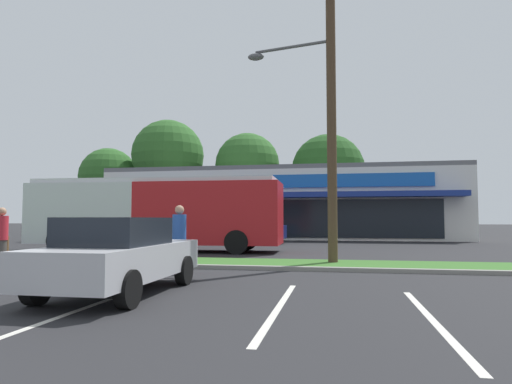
% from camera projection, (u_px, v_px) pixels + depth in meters
% --- Properties ---
extents(grass_median, '(56.00, 2.20, 0.12)m').
position_uv_depth(grass_median, '(240.00, 263.00, 13.97)').
color(grass_median, '#386B28').
rests_on(grass_median, ground_plane).
extents(curb_lip, '(56.00, 0.24, 0.12)m').
position_uv_depth(curb_lip, '(231.00, 267.00, 12.77)').
color(curb_lip, gray).
rests_on(curb_lip, ground_plane).
extents(parking_stripe_1, '(0.12, 4.80, 0.01)m').
position_uv_depth(parking_stripe_1, '(16.00, 332.00, 5.70)').
color(parking_stripe_1, silver).
rests_on(parking_stripe_1, ground_plane).
extents(parking_stripe_2, '(0.12, 4.80, 0.01)m').
position_uv_depth(parking_stripe_2, '(279.00, 307.00, 7.31)').
color(parking_stripe_2, silver).
rests_on(parking_stripe_2, ground_plane).
extents(parking_stripe_3, '(0.12, 4.80, 0.01)m').
position_uv_depth(parking_stripe_3, '(432.00, 319.00, 6.41)').
color(parking_stripe_3, silver).
rests_on(parking_stripe_3, ground_plane).
extents(storefront_building, '(25.66, 14.02, 5.18)m').
position_uv_depth(storefront_building, '(286.00, 205.00, 36.24)').
color(storefront_building, silver).
rests_on(storefront_building, ground_plane).
extents(tree_far_left, '(6.49, 6.49, 9.42)m').
position_uv_depth(tree_far_left, '(108.00, 177.00, 49.87)').
color(tree_far_left, '#473323').
rests_on(tree_far_left, ground_plane).
extents(tree_left, '(7.88, 7.88, 12.34)m').
position_uv_depth(tree_left, '(168.00, 156.00, 48.74)').
color(tree_left, '#473323').
rests_on(tree_left, ground_plane).
extents(tree_mid_left, '(6.93, 6.93, 10.68)m').
position_uv_depth(tree_mid_left, '(247.00, 165.00, 47.67)').
color(tree_mid_left, '#473323').
rests_on(tree_mid_left, ground_plane).
extents(tree_mid, '(7.67, 7.67, 10.32)m').
position_uv_depth(tree_mid, '(328.00, 171.00, 46.34)').
color(tree_mid, '#473323').
rests_on(tree_mid, ground_plane).
extents(utility_pole, '(3.15, 2.37, 9.93)m').
position_uv_depth(utility_pole, '(327.00, 98.00, 14.07)').
color(utility_pole, '#4C3826').
rests_on(utility_pole, ground_plane).
extents(city_bus, '(11.52, 2.92, 3.25)m').
position_uv_depth(city_bus, '(155.00, 212.00, 20.00)').
color(city_bus, '#AD191E').
rests_on(city_bus, ground_plane).
extents(car_0, '(4.60, 1.94, 1.52)m').
position_uv_depth(car_0, '(245.00, 230.00, 25.94)').
color(car_0, navy).
rests_on(car_0, ground_plane).
extents(car_1, '(1.89, 4.31, 1.49)m').
position_uv_depth(car_1, '(119.00, 255.00, 8.62)').
color(car_1, '#B7B7BC').
rests_on(car_1, ground_plane).
extents(car_2, '(4.51, 1.89, 1.50)m').
position_uv_depth(car_2, '(66.00, 229.00, 28.00)').
color(car_2, '#515459').
rests_on(car_2, ground_plane).
extents(pedestrian_near_bench, '(0.36, 0.36, 1.78)m').
position_uv_depth(pedestrian_near_bench, '(1.00, 239.00, 12.46)').
color(pedestrian_near_bench, '#47423D').
rests_on(pedestrian_near_bench, ground_plane).
extents(pedestrian_by_pole, '(0.37, 0.37, 1.82)m').
position_uv_depth(pedestrian_by_pole, '(179.00, 239.00, 11.70)').
color(pedestrian_by_pole, '#1E2338').
rests_on(pedestrian_by_pole, ground_plane).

